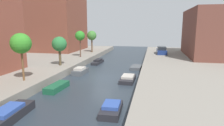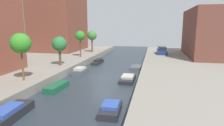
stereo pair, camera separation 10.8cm
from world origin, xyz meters
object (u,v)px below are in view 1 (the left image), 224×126
object	(u,v)px
moored_boat_left_2	(57,87)
moored_boat_left_4	(98,62)
street_tree_2	(59,44)
parked_car	(162,51)
low_block_right	(215,33)
moored_boat_left_1	(9,114)
street_tree_3	(80,36)
moored_boat_right_2	(128,79)
moored_boat_left_3	(80,71)
street_tree_4	(92,36)
moored_boat_right_3	(136,67)
street_tree_1	(21,44)
moored_boat_right_1	(111,109)

from	to	relation	value
moored_boat_left_2	moored_boat_left_4	size ratio (longest dim) A/B	0.82
street_tree_2	parked_car	bearing A→B (deg)	46.15
low_block_right	moored_boat_left_1	bearing A→B (deg)	-126.23
parked_car	street_tree_3	bearing A→B (deg)	-153.54
moored_boat_left_1	low_block_right	bearing A→B (deg)	53.77
moored_boat_right_2	moored_boat_left_3	bearing A→B (deg)	163.03
street_tree_4	moored_boat_right_3	distance (m)	16.07
street_tree_1	street_tree_4	size ratio (longest dim) A/B	1.06
street_tree_3	moored_boat_left_3	xyz separation A→B (m)	(3.42, -9.04, -4.54)
street_tree_1	moored_boat_left_3	size ratio (longest dim) A/B	1.65
street_tree_4	street_tree_2	bearing A→B (deg)	-90.00
low_block_right	moored_boat_right_1	world-z (taller)	low_block_right
street_tree_1	moored_boat_right_3	world-z (taller)	street_tree_1
street_tree_3	moored_boat_left_4	bearing A→B (deg)	-11.26
moored_boat_right_2	moored_boat_right_1	bearing A→B (deg)	-90.58
street_tree_4	moored_boat_left_4	size ratio (longest dim) A/B	1.13
moored_boat_left_2	moored_boat_right_1	world-z (taller)	moored_boat_right_1
moored_boat_left_3	moored_boat_right_1	size ratio (longest dim) A/B	0.98
street_tree_3	moored_boat_left_4	size ratio (longest dim) A/B	1.17
moored_boat_right_1	moored_boat_right_3	distance (m)	16.83
moored_boat_left_4	street_tree_3	bearing A→B (deg)	168.74
street_tree_3	moored_boat_left_1	xyz separation A→B (m)	(3.42, -23.24, -4.55)
low_block_right	street_tree_4	size ratio (longest dim) A/B	3.30
moored_boat_left_4	moored_boat_right_1	distance (m)	21.00
moored_boat_left_2	moored_boat_left_3	xyz separation A→B (m)	(-0.12, 7.19, 0.12)
moored_boat_left_1	moored_boat_right_3	bearing A→B (deg)	68.86
moored_boat_left_1	street_tree_3	bearing A→B (deg)	98.37
moored_boat_left_2	moored_boat_left_4	bearing A→B (deg)	89.72
moored_boat_left_3	moored_boat_left_4	size ratio (longest dim) A/B	0.73
moored_boat_right_1	moored_boat_left_4	bearing A→B (deg)	109.12
street_tree_3	moored_boat_left_3	distance (m)	10.68
parked_car	street_tree_4	bearing A→B (deg)	-178.23
street_tree_4	moored_boat_right_2	bearing A→B (deg)	-60.06
moored_boat_left_4	moored_boat_right_2	world-z (taller)	moored_boat_left_4
moored_boat_left_2	moored_boat_right_2	xyz separation A→B (m)	(7.05, 5.00, -0.01)
street_tree_1	moored_boat_right_1	xyz separation A→B (m)	(10.49, -3.77, -4.63)
moored_boat_left_2	moored_boat_right_3	size ratio (longest dim) A/B	1.07
street_tree_2	moored_boat_left_4	bearing A→B (deg)	64.59
moored_boat_right_2	street_tree_1	bearing A→B (deg)	-152.29
street_tree_2	street_tree_1	bearing A→B (deg)	-90.00
street_tree_2	moored_boat_right_1	distance (m)	16.56
street_tree_2	moored_boat_right_1	xyz separation A→B (m)	(10.49, -12.24, -3.80)
street_tree_2	moored_boat_right_1	world-z (taller)	street_tree_2
moored_boat_right_2	low_block_right	bearing A→B (deg)	50.44
low_block_right	moored_boat_right_3	xyz separation A→B (m)	(-14.09, -10.02, -5.30)
low_block_right	moored_boat_left_1	world-z (taller)	low_block_right
moored_boat_left_4	moored_boat_right_2	size ratio (longest dim) A/B	1.12
moored_boat_left_3	moored_boat_left_4	distance (m)	8.33
moored_boat_left_2	moored_boat_right_2	bearing A→B (deg)	35.38
moored_boat_left_2	moored_boat_right_1	xyz separation A→B (m)	(6.95, -4.33, 0.03)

